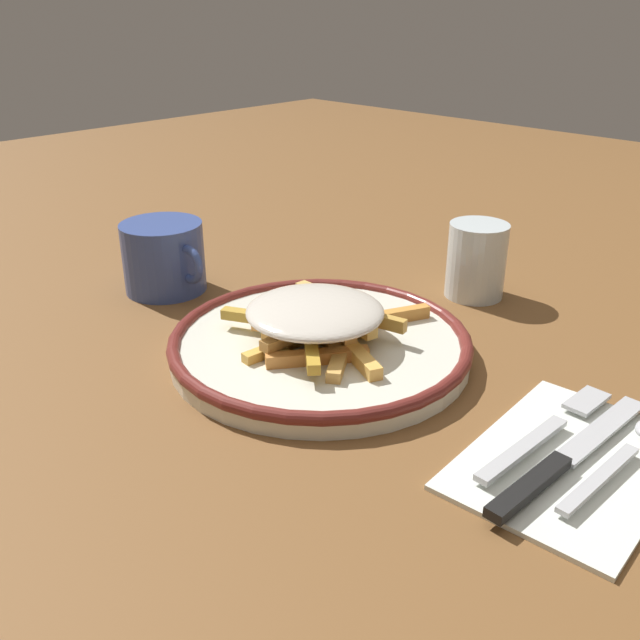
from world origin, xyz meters
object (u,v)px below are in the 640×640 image
Objects in this scene: napkin at (571,459)px; knife at (560,462)px; fork at (546,431)px; water_glass at (476,260)px; spoon at (632,447)px; plate at (320,344)px; coffee_mug at (164,257)px; fries_heap at (317,317)px.

napkin is 0.02m from knife.
water_glass reaches higher than fork.
spoon is at bearing 21.71° from fork.
spoon reaches higher than napkin.
spoon is (0.28, 0.04, -0.00)m from plate.
coffee_mug reaches higher than fork.
water_glass is (-0.20, 0.21, 0.03)m from fork.
napkin is 1.09× the size of fork.
napkin is at bearing 87.64° from knife.
water_glass is at bearing 133.77° from fork.
water_glass is (-0.26, 0.19, 0.03)m from spoon.
fries_heap is 0.23m from water_glass.
fork is 0.47m from coffee_mug.
knife is 0.50m from coffee_mug.
fries_heap is 2.45× the size of water_glass.
plate is 1.50× the size of napkin.
fork is 1.16× the size of spoon.
fork is 0.06m from spoon.
coffee_mug is (-0.50, -0.01, 0.04)m from napkin.
fries_heap is 1.75× the size of coffee_mug.
fries_heap reaches higher than spoon.
coffee_mug is at bearing -178.36° from plate.
water_glass is (-0.23, 0.24, 0.03)m from knife.
water_glass is (0.02, 0.23, 0.03)m from plate.
knife reaches higher than fork.
water_glass is at bearing 84.18° from plate.
knife is at bearing -119.32° from spoon.
fries_heap is at bearing -174.60° from fork.
water_glass is at bearing 83.72° from fries_heap.
plate is 0.25m from knife.
knife is at bearing -2.12° from fries_heap.
fries_heap is 1.00× the size of knife.
spoon is 0.32m from water_glass.
coffee_mug is (-0.47, -0.03, 0.03)m from fork.
coffee_mug reaches higher than knife.
water_glass reaches higher than plate.
napkin is 2.25× the size of water_glass.
knife is (-0.00, -0.02, 0.01)m from napkin.
spoon is 1.78× the size of water_glass.
knife is at bearing -2.66° from plate.
fries_heap reaches higher than fork.
fries_heap is 1.38× the size of spoon.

